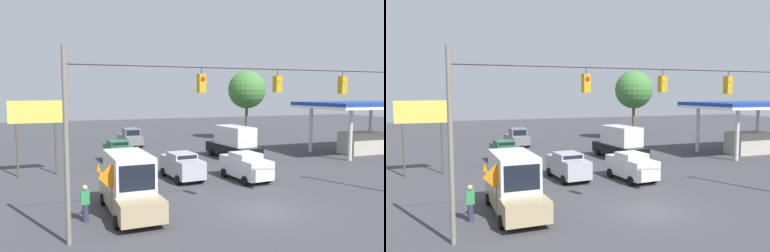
{
  "view_description": "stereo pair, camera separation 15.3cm",
  "coord_description": "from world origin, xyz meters",
  "views": [
    {
      "loc": [
        10.41,
        16.47,
        6.18
      ],
      "look_at": [
        0.51,
        -9.43,
        3.72
      ],
      "focal_mm": 35.0,
      "sensor_mm": 36.0,
      "label": 1
    },
    {
      "loc": [
        10.27,
        16.53,
        6.18
      ],
      "look_at": [
        0.51,
        -9.43,
        3.72
      ],
      "focal_mm": 35.0,
      "sensor_mm": 36.0,
      "label": 2
    }
  ],
  "objects": [
    {
      "name": "box_truck_tan_parked_shoulder",
      "position": [
        6.69,
        -2.33,
        1.51
      ],
      "size": [
        2.46,
        6.18,
        3.08
      ],
      "color": "tan",
      "rests_on": "ground_plane"
    },
    {
      "name": "traffic_cone_fifth",
      "position": [
        6.91,
        -13.53,
        0.29
      ],
      "size": [
        0.39,
        0.39,
        0.58
      ],
      "primitive_type": "cone",
      "color": "orange",
      "rests_on": "ground_plane"
    },
    {
      "name": "pedestrian",
      "position": [
        8.94,
        -1.71,
        0.91
      ],
      "size": [
        0.4,
        0.28,
        1.79
      ],
      "color": "#2D334C",
      "rests_on": "ground_plane"
    },
    {
      "name": "sedan_white_crossing_near",
      "position": [
        -2.47,
        -6.61,
        1.02
      ],
      "size": [
        2.34,
        4.38,
        1.96
      ],
      "color": "silver",
      "rests_on": "ground_plane"
    },
    {
      "name": "pickup_truck_grey_withflow_deep",
      "position": [
        1.69,
        -26.54,
        0.97
      ],
      "size": [
        2.32,
        5.13,
        2.12
      ],
      "color": "slate",
      "rests_on": "ground_plane"
    },
    {
      "name": "traffic_cone_second",
      "position": [
        6.88,
        -5.79,
        0.29
      ],
      "size": [
        0.39,
        0.39,
        0.58
      ],
      "primitive_type": "cone",
      "color": "orange",
      "rests_on": "ground_plane"
    },
    {
      "name": "sedan_green_withflow_far",
      "position": [
        4.89,
        -16.22,
        1.04
      ],
      "size": [
        2.24,
        4.23,
        2.01
      ],
      "color": "#236038",
      "rests_on": "ground_plane"
    },
    {
      "name": "work_zone_sign",
      "position": [
        7.75,
        -1.19,
        1.99
      ],
      "size": [
        1.27,
        0.06,
        2.84
      ],
      "color": "slate",
      "rests_on": "ground_plane"
    },
    {
      "name": "ground_plane",
      "position": [
        0.0,
        0.0,
        0.0
      ],
      "size": [
        140.0,
        140.0,
        0.0
      ],
      "primitive_type": "plane",
      "color": "#3D3D42"
    },
    {
      "name": "overhead_signal_span",
      "position": [
        -0.04,
        0.88,
        4.91
      ],
      "size": [
        19.85,
        0.38,
        8.04
      ],
      "color": "slate",
      "rests_on": "ground_plane"
    },
    {
      "name": "traffic_cone_nearest",
      "position": [
        6.83,
        -3.45,
        0.29
      ],
      "size": [
        0.39,
        0.39,
        0.58
      ],
      "primitive_type": "cone",
      "color": "orange",
      "rests_on": "ground_plane"
    },
    {
      "name": "box_truck_black_oncoming_far",
      "position": [
        -5.71,
        -14.71,
        1.5
      ],
      "size": [
        2.86,
        6.9,
        3.07
      ],
      "color": "black",
      "rests_on": "ground_plane"
    },
    {
      "name": "roadside_billboard",
      "position": [
        11.36,
        -13.39,
        4.19
      ],
      "size": [
        3.82,
        0.16,
        5.61
      ],
      "color": "#4C473D",
      "rests_on": "ground_plane"
    },
    {
      "name": "gas_station",
      "position": [
        -19.23,
        -12.71,
        3.84
      ],
      "size": [
        11.75,
        7.96,
        5.26
      ],
      "color": "navy",
      "rests_on": "ground_plane"
    },
    {
      "name": "traffic_cone_third",
      "position": [
        6.9,
        -8.52,
        0.29
      ],
      "size": [
        0.39,
        0.39,
        0.58
      ],
      "primitive_type": "cone",
      "color": "orange",
      "rests_on": "ground_plane"
    },
    {
      "name": "sedan_silver_withflow_mid",
      "position": [
        1.66,
        -8.46,
        1.0
      ],
      "size": [
        2.23,
        4.51,
        1.92
      ],
      "color": "#A8AAB2",
      "rests_on": "ground_plane"
    },
    {
      "name": "traffic_cone_fourth",
      "position": [
        7.04,
        -11.04,
        0.29
      ],
      "size": [
        0.39,
        0.39,
        0.58
      ],
      "primitive_type": "cone",
      "color": "orange",
      "rests_on": "ground_plane"
    },
    {
      "name": "tree_horizon_left",
      "position": [
        -13.74,
        -26.65,
        6.57
      ],
      "size": [
        4.9,
        4.9,
        9.04
      ],
      "color": "brown",
      "rests_on": "ground_plane"
    }
  ]
}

